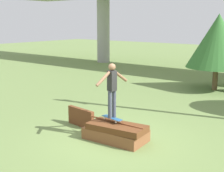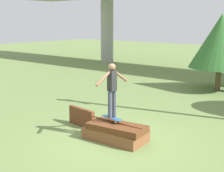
{
  "view_description": "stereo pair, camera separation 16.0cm",
  "coord_description": "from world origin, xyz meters",
  "views": [
    {
      "loc": [
        5.45,
        -7.22,
        3.57
      ],
      "look_at": [
        -0.15,
        0.01,
        1.67
      ],
      "focal_mm": 50.0,
      "sensor_mm": 36.0,
      "label": 1
    },
    {
      "loc": [
        5.58,
        -7.13,
        3.57
      ],
      "look_at": [
        -0.15,
        0.01,
        1.67
      ],
      "focal_mm": 50.0,
      "sensor_mm": 36.0,
      "label": 2
    }
  ],
  "objects": [
    {
      "name": "tree_mid_back",
      "position": [
        -0.15,
        8.93,
        2.58
      ],
      "size": [
        3.15,
        3.15,
        3.97
      ],
      "color": "brown",
      "rests_on": "ground_plane"
    },
    {
      "name": "skateboard",
      "position": [
        -0.15,
        0.01,
        0.67
      ],
      "size": [
        0.78,
        0.32,
        0.09
      ],
      "color": "#23517F",
      "rests_on": "scrap_pile"
    },
    {
      "name": "skater",
      "position": [
        -0.15,
        0.01,
        1.66
      ],
      "size": [
        0.3,
        1.23,
        1.67
      ],
      "color": "#383D4C",
      "rests_on": "skateboard"
    },
    {
      "name": "ground_plane",
      "position": [
        0.0,
        0.0,
        0.0
      ],
      "size": [
        80.0,
        80.0,
        0.0
      ],
      "primitive_type": "plane",
      "color": "olive"
    },
    {
      "name": "scrap_plank_loose",
      "position": [
        -1.71,
        0.27,
        0.32
      ],
      "size": [
        1.24,
        0.28,
        0.64
      ],
      "color": "brown",
      "rests_on": "ground_plane"
    },
    {
      "name": "scrap_pile",
      "position": [
        0.03,
        -0.03,
        0.26
      ],
      "size": [
        2.04,
        1.13,
        0.59
      ],
      "color": "brown",
      "rests_on": "ground_plane"
    }
  ]
}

